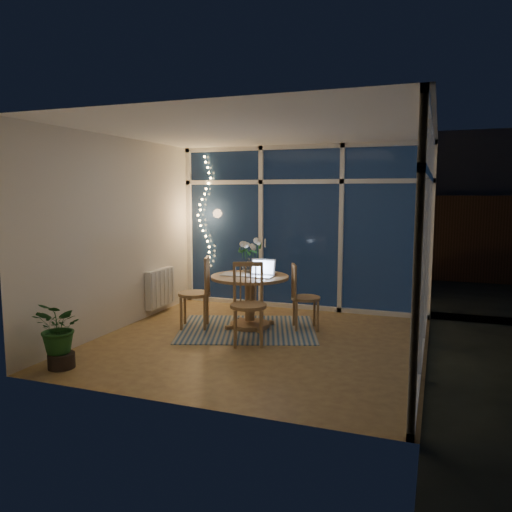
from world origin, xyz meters
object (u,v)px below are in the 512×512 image
(dining_table, at_px, (250,302))
(flower_vase, at_px, (249,265))
(chair_right, at_px, (306,296))
(potted_plant, at_px, (60,333))
(chair_left, at_px, (194,292))
(laptop, at_px, (260,268))
(chair_front, at_px, (248,304))

(dining_table, relative_size, flower_vase, 5.08)
(dining_table, height_order, chair_right, chair_right)
(flower_vase, relative_size, potted_plant, 0.28)
(chair_left, distance_m, chair_right, 1.53)
(chair_left, bearing_deg, chair_right, 88.61)
(dining_table, distance_m, potted_plant, 2.56)
(dining_table, bearing_deg, potted_plant, -120.82)
(chair_right, xyz_separation_m, laptop, (-0.57, -0.25, 0.40))
(chair_front, bearing_deg, dining_table, 87.87)
(chair_right, distance_m, chair_front, 1.04)
(chair_right, bearing_deg, flower_vase, 63.71)
(dining_table, bearing_deg, chair_left, -159.05)
(dining_table, relative_size, chair_left, 1.06)
(chair_front, xyz_separation_m, flower_vase, (-0.36, 0.97, 0.33))
(flower_vase, bearing_deg, laptop, -48.07)
(chair_left, distance_m, flower_vase, 0.86)
(chair_left, height_order, chair_front, chair_front)
(chair_front, height_order, flower_vase, chair_front)
(chair_left, height_order, potted_plant, chair_left)
(dining_table, relative_size, potted_plant, 1.40)
(potted_plant, bearing_deg, chair_right, 49.33)
(flower_vase, bearing_deg, potted_plant, -116.25)
(chair_front, bearing_deg, chair_left, 133.65)
(chair_front, distance_m, flower_vase, 1.08)
(dining_table, bearing_deg, chair_right, 14.48)
(dining_table, bearing_deg, laptop, -19.19)
(laptop, distance_m, flower_vase, 0.41)
(chair_right, height_order, flower_vase, flower_vase)
(chair_right, relative_size, laptop, 2.61)
(chair_left, relative_size, potted_plant, 1.32)
(chair_right, height_order, chair_front, chair_front)
(dining_table, xyz_separation_m, chair_front, (0.25, -0.72, 0.14))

